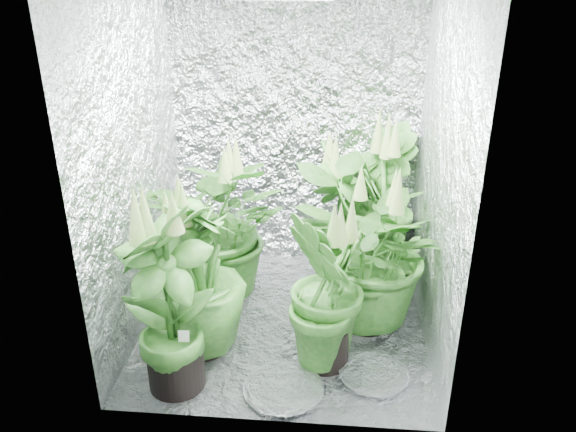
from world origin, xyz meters
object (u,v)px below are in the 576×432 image
at_px(plant_d, 198,276).
at_px(plant_e, 371,252).
at_px(plant_c, 377,203).
at_px(plant_a, 220,224).
at_px(plant_b, 340,217).
at_px(circulation_fan, 380,250).
at_px(plant_g, 327,291).
at_px(plant_f, 169,299).

distance_m(plant_d, plant_e, 0.95).
bearing_deg(plant_c, plant_a, -159.31).
height_order(plant_a, plant_b, plant_a).
bearing_deg(circulation_fan, plant_d, -114.01).
bearing_deg(plant_a, plant_g, -43.41).
xyz_separation_m(plant_a, plant_b, (0.73, 0.25, -0.04)).
bearing_deg(plant_c, plant_d, -136.54).
relative_size(plant_b, plant_d, 1.01).
relative_size(plant_b, plant_c, 0.91).
height_order(plant_d, circulation_fan, plant_d).
height_order(plant_e, plant_g, plant_e).
xyz_separation_m(plant_f, circulation_fan, (1.07, 1.22, -0.34)).
bearing_deg(plant_e, plant_a, 163.18).
bearing_deg(plant_f, plant_a, 85.88).
xyz_separation_m(plant_a, plant_g, (0.67, -0.63, -0.05)).
distance_m(plant_b, circulation_fan, 0.41).
xyz_separation_m(plant_b, plant_c, (0.23, 0.11, 0.06)).
relative_size(plant_a, plant_g, 1.08).
xyz_separation_m(plant_a, plant_c, (0.97, 0.36, 0.02)).
relative_size(plant_c, plant_f, 1.00).
distance_m(plant_e, plant_f, 1.13).
relative_size(plant_c, circulation_fan, 2.86).
xyz_separation_m(plant_f, plant_g, (0.73, 0.24, -0.07)).
height_order(plant_a, plant_g, plant_a).
xyz_separation_m(plant_d, plant_e, (0.90, 0.28, 0.03)).
relative_size(plant_e, plant_g, 1.17).
relative_size(plant_d, circulation_fan, 2.56).
xyz_separation_m(plant_c, plant_e, (-0.06, -0.64, -0.03)).
distance_m(plant_e, circulation_fan, 0.71).
distance_m(plant_f, circulation_fan, 1.66).
xyz_separation_m(plant_a, circulation_fan, (1.01, 0.36, -0.32)).
bearing_deg(plant_e, plant_g, -123.36).
bearing_deg(circulation_fan, plant_f, -107.20).
xyz_separation_m(plant_b, plant_f, (-0.79, -1.12, 0.06)).
bearing_deg(plant_a, circulation_fan, 19.52).
distance_m(plant_a, plant_e, 0.94).
distance_m(plant_d, plant_f, 0.32).
relative_size(plant_e, plant_f, 1.01).
bearing_deg(plant_b, plant_a, -160.99).
height_order(plant_b, plant_g, plant_b).
distance_m(plant_c, circulation_fan, 0.35).
bearing_deg(plant_a, plant_f, -94.12).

